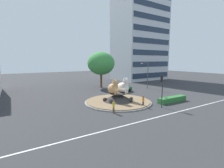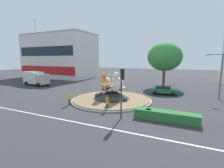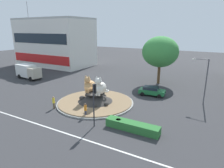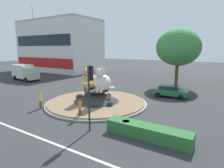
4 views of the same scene
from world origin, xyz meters
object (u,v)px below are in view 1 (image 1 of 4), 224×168
(cat_statue_calico, at_px, (113,88))
(litter_bin, at_px, (166,101))
(sedan_on_far_lane, at_px, (123,88))
(office_tower, at_px, (140,37))
(traffic_light_mast, at_px, (162,85))
(pedestrian_yellow_shirt, at_px, (114,106))
(pedestrian_orange_shirt, at_px, (143,101))
(broadleaf_tree_behind_island, at_px, (101,63))
(cat_statue_white, at_px, (124,87))
(streetlight_arm, at_px, (147,73))

(cat_statue_calico, relative_size, litter_bin, 3.03)
(sedan_on_far_lane, bearing_deg, office_tower, 36.34)
(traffic_light_mast, bearing_deg, litter_bin, -62.05)
(traffic_light_mast, xyz_separation_m, litter_bin, (2.41, 1.07, -2.96))
(pedestrian_yellow_shirt, bearing_deg, pedestrian_orange_shirt, -115.54)
(cat_statue_calico, bearing_deg, traffic_light_mast, 35.35)
(cat_statue_calico, relative_size, pedestrian_orange_shirt, 1.53)
(cat_statue_calico, height_order, office_tower, office_tower)
(traffic_light_mast, distance_m, office_tower, 39.91)
(traffic_light_mast, bearing_deg, broadleaf_tree_behind_island, 0.84)
(office_tower, xyz_separation_m, sedan_on_far_lane, (-20.27, -17.52, -14.54))
(traffic_light_mast, bearing_deg, cat_statue_white, 30.75)
(streetlight_arm, relative_size, pedestrian_orange_shirt, 3.66)
(cat_statue_white, bearing_deg, streetlight_arm, 112.96)
(streetlight_arm, relative_size, litter_bin, 7.26)
(streetlight_arm, bearing_deg, cat_statue_calico, 32.34)
(cat_statue_white, xyz_separation_m, sedan_on_far_lane, (5.19, 7.46, -1.83))
(cat_statue_white, distance_m, pedestrian_yellow_shirt, 6.62)
(office_tower, xyz_separation_m, broadleaf_tree_behind_island, (-21.43, -9.67, -9.08))
(litter_bin, bearing_deg, traffic_light_mast, -156.02)
(broadleaf_tree_behind_island, relative_size, streetlight_arm, 1.41)
(broadleaf_tree_behind_island, bearing_deg, traffic_light_mast, -93.13)
(streetlight_arm, relative_size, sedan_on_far_lane, 1.53)
(pedestrian_orange_shirt, distance_m, sedan_on_far_lane, 12.62)
(litter_bin, bearing_deg, sedan_on_far_lane, 90.49)
(pedestrian_yellow_shirt, distance_m, litter_bin, 10.06)
(traffic_light_mast, height_order, broadleaf_tree_behind_island, broadleaf_tree_behind_island)
(broadleaf_tree_behind_island, xyz_separation_m, pedestrian_orange_shirt, (-3.47, -19.58, -5.29))
(broadleaf_tree_behind_island, bearing_deg, pedestrian_yellow_shirt, -114.15)
(office_tower, bearing_deg, litter_bin, -125.85)
(office_tower, distance_m, pedestrian_yellow_shirt, 44.45)
(pedestrian_yellow_shirt, bearing_deg, cat_statue_white, -73.60)
(cat_statue_calico, distance_m, sedan_on_far_lane, 10.34)
(cat_statue_white, height_order, traffic_light_mast, traffic_light_mast)
(office_tower, xyz_separation_m, litter_bin, (-20.16, -29.60, -14.87))
(pedestrian_yellow_shirt, relative_size, pedestrian_orange_shirt, 0.98)
(cat_statue_white, height_order, broadleaf_tree_behind_island, broadleaf_tree_behind_island)
(traffic_light_mast, relative_size, litter_bin, 5.42)
(pedestrian_yellow_shirt, height_order, pedestrian_orange_shirt, pedestrian_orange_shirt)
(pedestrian_yellow_shirt, height_order, litter_bin, pedestrian_yellow_shirt)
(cat_statue_calico, xyz_separation_m, traffic_light_mast, (4.80, -5.87, 0.85))
(sedan_on_far_lane, bearing_deg, cat_statue_calico, -138.78)
(litter_bin, bearing_deg, cat_statue_white, 138.83)
(office_tower, relative_size, litter_bin, 34.05)
(broadleaf_tree_behind_island, distance_m, pedestrian_yellow_shirt, 22.11)
(pedestrian_orange_shirt, bearing_deg, office_tower, 68.28)
(cat_statue_calico, distance_m, cat_statue_white, 1.93)
(streetlight_arm, height_order, pedestrian_yellow_shirt, streetlight_arm)
(sedan_on_far_lane, bearing_deg, streetlight_arm, -3.69)
(cat_statue_calico, xyz_separation_m, litter_bin, (7.21, -4.79, -2.11))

